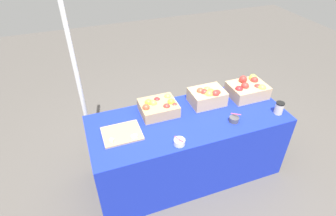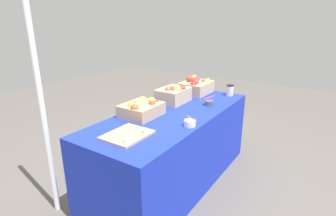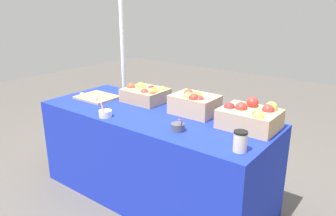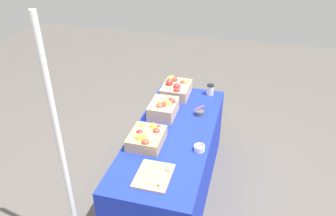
# 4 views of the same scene
# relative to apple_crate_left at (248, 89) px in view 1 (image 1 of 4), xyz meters

# --- Properties ---
(ground_plane) EXTENTS (10.00, 10.00, 0.00)m
(ground_plane) POSITION_rel_apple_crate_left_xyz_m (-0.74, -0.15, -0.82)
(ground_plane) COLOR #56514C
(table) EXTENTS (1.90, 0.76, 0.74)m
(table) POSITION_rel_apple_crate_left_xyz_m (-0.74, -0.15, -0.45)
(table) COLOR #192DB7
(table) RESTS_ON ground_plane
(apple_crate_left) EXTENTS (0.38, 0.30, 0.20)m
(apple_crate_left) POSITION_rel_apple_crate_left_xyz_m (0.00, 0.00, 0.00)
(apple_crate_left) COLOR tan
(apple_crate_left) RESTS_ON table
(apple_crate_middle) EXTENTS (0.34, 0.26, 0.19)m
(apple_crate_middle) POSITION_rel_apple_crate_left_xyz_m (-0.47, 0.02, 0.01)
(apple_crate_middle) COLOR tan
(apple_crate_middle) RESTS_ON table
(apple_crate_right) EXTENTS (0.35, 0.29, 0.15)m
(apple_crate_right) POSITION_rel_apple_crate_left_xyz_m (-0.97, 0.04, -0.02)
(apple_crate_right) COLOR tan
(apple_crate_right) RESTS_ON table
(cutting_board_front) EXTENTS (0.34, 0.28, 0.05)m
(cutting_board_front) POSITION_rel_apple_crate_left_xyz_m (-1.38, -0.16, -0.07)
(cutting_board_front) COLOR tan
(cutting_board_front) RESTS_ON table
(sample_bowl_near) EXTENTS (0.09, 0.10, 0.10)m
(sample_bowl_near) POSITION_rel_apple_crate_left_xyz_m (-0.36, -0.34, -0.05)
(sample_bowl_near) COLOR #4C4C51
(sample_bowl_near) RESTS_ON table
(sample_bowl_mid) EXTENTS (0.10, 0.10, 0.10)m
(sample_bowl_mid) POSITION_rel_apple_crate_left_xyz_m (-0.95, -0.44, -0.05)
(sample_bowl_mid) COLOR silver
(sample_bowl_mid) RESTS_ON table
(coffee_cup) EXTENTS (0.08, 0.08, 0.12)m
(coffee_cup) POSITION_rel_apple_crate_left_xyz_m (0.11, -0.37, -0.02)
(coffee_cup) COLOR beige
(coffee_cup) RESTS_ON table
(tent_pole) EXTENTS (0.04, 0.04, 2.09)m
(tent_pole) POSITION_rel_apple_crate_left_xyz_m (-1.65, 0.46, 0.23)
(tent_pole) COLOR white
(tent_pole) RESTS_ON ground_plane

